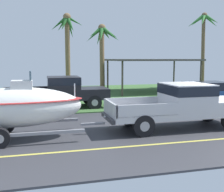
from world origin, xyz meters
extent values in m
cube|color=#38383D|center=(0.00, 0.00, -0.03)|extent=(36.00, 8.00, 0.06)
cube|color=#3D6633|center=(0.00, 11.00, 0.00)|extent=(36.00, 14.00, 0.11)
cube|color=silver|center=(-1.72, 0.02, 0.63)|extent=(5.61, 1.90, 0.22)
cube|color=silver|center=(0.30, 0.02, 0.93)|extent=(1.57, 1.90, 0.38)
cube|color=silver|center=(-1.33, 0.02, 1.27)|extent=(1.68, 1.90, 1.06)
cube|color=black|center=(-1.33, 0.02, 1.57)|extent=(1.70, 1.92, 0.38)
cube|color=gray|center=(-3.34, 0.02, 0.76)|extent=(2.36, 1.90, 0.04)
cube|color=silver|center=(-3.34, 0.93, 0.96)|extent=(2.36, 0.08, 0.45)
cube|color=silver|center=(-3.34, -0.89, 0.96)|extent=(2.36, 0.08, 0.45)
cube|color=silver|center=(-4.48, 0.02, 0.96)|extent=(0.08, 1.90, 0.45)
cube|color=#333338|center=(-4.58, 0.02, 0.57)|extent=(0.12, 1.71, 0.16)
sphere|color=#B2B2B7|center=(-4.70, 0.02, 0.62)|extent=(0.10, 0.10, 0.10)
cylinder|color=black|center=(0.22, 0.86, 0.40)|extent=(0.80, 0.28, 0.80)
cylinder|color=#9E9EA3|center=(0.22, 0.86, 0.40)|extent=(0.36, 0.29, 0.36)
cylinder|color=black|center=(-3.46, 0.86, 0.40)|extent=(0.80, 0.28, 0.80)
cylinder|color=#9E9EA3|center=(-3.46, 0.86, 0.40)|extent=(0.36, 0.29, 0.36)
cylinder|color=black|center=(-3.46, -0.82, 0.40)|extent=(0.80, 0.28, 0.80)
cylinder|color=#9E9EA3|center=(-3.46, -0.82, 0.40)|extent=(0.36, 0.29, 0.36)
cube|color=gray|center=(-5.15, 0.02, 0.38)|extent=(0.90, 0.10, 0.08)
cube|color=gray|center=(-7.85, 0.91, 0.38)|extent=(4.50, 0.12, 0.10)
cube|color=gray|center=(-7.85, -0.88, 0.38)|extent=(4.50, 0.12, 0.10)
cylinder|color=black|center=(-8.30, 0.97, 0.32)|extent=(0.64, 0.22, 0.64)
cylinder|color=#9E9EA3|center=(-8.30, 0.97, 0.32)|extent=(0.29, 0.23, 0.29)
cylinder|color=black|center=(-8.30, -0.94, 0.32)|extent=(0.64, 0.22, 0.64)
cylinder|color=#9E9EA3|center=(-8.30, -0.94, 0.32)|extent=(0.29, 0.23, 0.29)
ellipsoid|color=white|center=(-7.85, 0.02, 1.12)|extent=(4.54, 1.65, 1.39)
ellipsoid|color=#B22626|center=(-7.85, 0.02, 1.37)|extent=(4.63, 1.69, 0.12)
cube|color=silver|center=(-7.63, 0.02, 1.72)|extent=(0.70, 0.60, 0.65)
cube|color=slate|center=(-7.33, 0.02, 2.20)|extent=(0.06, 0.56, 0.36)
cylinder|color=silver|center=(-5.81, 0.02, 1.65)|extent=(0.04, 0.04, 0.50)
cube|color=black|center=(-6.15, 5.78, 0.63)|extent=(5.77, 1.92, 0.22)
cube|color=black|center=(-4.07, 5.78, 0.93)|extent=(1.62, 1.92, 0.38)
cube|color=black|center=(-5.74, 5.78, 1.27)|extent=(1.73, 1.92, 1.05)
cube|color=black|center=(-5.74, 5.78, 1.56)|extent=(1.75, 1.94, 0.38)
cube|color=black|center=(-7.82, 5.78, 0.76)|extent=(2.43, 1.92, 0.04)
cube|color=black|center=(-7.82, 6.70, 0.96)|extent=(2.43, 0.08, 0.45)
cube|color=black|center=(-7.82, 4.86, 0.96)|extent=(2.43, 0.08, 0.45)
cube|color=black|center=(-9.00, 5.78, 0.96)|extent=(0.08, 1.92, 0.45)
cube|color=#333338|center=(-9.10, 5.78, 0.57)|extent=(0.12, 1.73, 0.16)
cylinder|color=black|center=(-4.15, 6.62, 0.40)|extent=(0.80, 0.28, 0.80)
cylinder|color=#9E9EA3|center=(-4.15, 6.62, 0.40)|extent=(0.36, 0.29, 0.36)
cylinder|color=black|center=(-4.15, 4.93, 0.40)|extent=(0.80, 0.28, 0.80)
cylinder|color=#9E9EA3|center=(-4.15, 4.93, 0.40)|extent=(0.36, 0.29, 0.36)
cylinder|color=black|center=(-7.94, 6.62, 0.40)|extent=(0.80, 0.28, 0.80)
cylinder|color=#9E9EA3|center=(-7.94, 6.62, 0.40)|extent=(0.36, 0.29, 0.36)
cylinder|color=black|center=(-7.94, 4.93, 0.40)|extent=(0.80, 0.28, 0.80)
cylinder|color=#9E9EA3|center=(-7.94, 4.93, 0.40)|extent=(0.36, 0.29, 0.36)
cube|color=#234C89|center=(3.06, 5.07, 0.53)|extent=(4.48, 1.83, 0.70)
cube|color=black|center=(2.84, 5.07, 1.13)|extent=(2.51, 1.68, 0.50)
cylinder|color=black|center=(4.59, 5.90, 0.33)|extent=(0.66, 0.22, 0.66)
cylinder|color=#9E9EA3|center=(4.59, 5.90, 0.33)|extent=(0.30, 0.23, 0.30)
cylinder|color=black|center=(1.54, 5.90, 0.33)|extent=(0.66, 0.22, 0.66)
cylinder|color=#9E9EA3|center=(1.54, 5.90, 0.33)|extent=(0.30, 0.23, 0.30)
cylinder|color=black|center=(1.54, 4.25, 0.33)|extent=(0.66, 0.22, 0.66)
cylinder|color=#9E9EA3|center=(1.54, 4.25, 0.33)|extent=(0.30, 0.23, 0.30)
cylinder|color=#4C4238|center=(5.16, 13.93, 1.31)|extent=(0.14, 0.14, 2.61)
cylinder|color=#4C4238|center=(5.16, 9.40, 1.31)|extent=(0.14, 0.14, 2.61)
cylinder|color=#4C4238|center=(-1.22, 13.93, 1.31)|extent=(0.14, 0.14, 2.61)
cylinder|color=#4C4238|center=(-1.22, 9.40, 1.31)|extent=(0.14, 0.14, 2.61)
cube|color=#4C4742|center=(1.97, 11.66, 2.68)|extent=(6.88, 5.02, 0.14)
cylinder|color=brown|center=(-1.81, 13.50, 2.68)|extent=(0.40, 0.65, 5.38)
cone|color=#286028|center=(-1.12, 13.61, 4.98)|extent=(1.59, 0.57, 1.07)
cone|color=#286028|center=(-1.35, 14.03, 4.94)|extent=(1.37, 1.48, 1.20)
cone|color=#286028|center=(-1.86, 14.33, 4.69)|extent=(0.46, 1.89, 1.62)
cone|color=#286028|center=(-2.44, 13.74, 4.79)|extent=(1.55, 0.82, 1.38)
cone|color=#286028|center=(-2.37, 13.26, 4.98)|extent=(1.47, 0.93, 1.10)
cone|color=#286028|center=(-2.01, 12.86, 4.79)|extent=(0.90, 1.69, 1.47)
cone|color=#286028|center=(-1.29, 12.81, 4.81)|extent=(1.52, 1.83, 1.46)
sphere|color=brown|center=(-1.81, 13.50, 5.36)|extent=(0.64, 0.64, 0.64)
cylinder|color=brown|center=(-4.59, 14.80, 3.17)|extent=(0.42, 0.46, 6.33)
cone|color=#286028|center=(-3.94, 14.69, 5.97)|extent=(1.49, 0.52, 0.97)
cone|color=#286028|center=(-4.29, 15.38, 5.51)|extent=(1.10, 1.61, 1.89)
cone|color=#286028|center=(-4.95, 15.40, 5.78)|extent=(1.09, 1.52, 1.35)
cone|color=#286028|center=(-5.27, 14.82, 5.76)|extent=(1.58, 0.38, 1.39)
cone|color=#286028|center=(-4.86, 14.43, 5.73)|extent=(1.07, 1.27, 1.45)
cone|color=#286028|center=(-4.36, 14.41, 5.69)|extent=(1.02, 1.30, 1.53)
sphere|color=brown|center=(-4.59, 14.80, 6.33)|extent=(0.67, 0.67, 0.67)
cylinder|color=brown|center=(8.33, 14.25, 3.43)|extent=(0.34, 0.59, 6.87)
cone|color=#387A38|center=(8.94, 14.13, 6.34)|extent=(1.50, 0.60, 1.29)
cone|color=#387A38|center=(8.70, 14.89, 6.07)|extent=(1.23, 1.73, 1.86)
cone|color=#387A38|center=(7.94, 14.72, 6.44)|extent=(1.16, 1.30, 1.12)
cone|color=#387A38|center=(7.51, 14.30, 6.32)|extent=(1.89, 0.55, 1.44)
cone|color=#387A38|center=(7.78, 13.56, 6.33)|extent=(1.44, 1.69, 1.34)
cone|color=#387A38|center=(8.70, 13.70, 6.46)|extent=(1.19, 1.49, 1.15)
sphere|color=brown|center=(8.33, 14.25, 6.87)|extent=(0.54, 0.54, 0.54)
camera|label=1|loc=(-7.02, -10.08, 2.80)|focal=45.03mm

